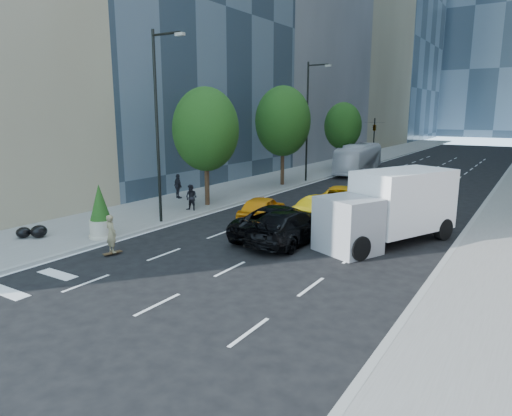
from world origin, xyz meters
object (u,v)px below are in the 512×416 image
Objects in this scene: box_truck at (389,207)px; planter_shrub at (100,212)px; black_sedan_mercedes at (289,226)px; skateboarder at (111,236)px; city_bus at (359,159)px; black_sedan_lincoln at (281,222)px.

planter_shrub is at bearing -125.17° from box_truck.
black_sedan_mercedes is 8.98m from planter_shrub.
skateboarder is at bearing -114.73° from box_truck.
city_bus reaches higher than black_sedan_mercedes.
city_bus is 30.49m from planter_shrub.
skateboarder is 2.67m from planter_shrub.
planter_shrub is (-11.73, -6.91, -0.33)m from box_truck.
planter_shrub is at bearing 35.58° from black_sedan_lincoln.
skateboarder is at bearing -95.45° from city_bus.
city_bus reaches higher than skateboarder.
black_sedan_mercedes is 0.74× the size of box_truck.
skateboarder reaches higher than black_sedan_mercedes.
black_sedan_mercedes is at bearing -123.31° from box_truck.
black_sedan_lincoln is (4.84, 6.23, -0.01)m from skateboarder.
city_bus is at bearing 86.62° from planter_shrub.
city_bus is at bearing -77.42° from black_sedan_lincoln.
black_sedan_lincoln is at bearing -34.93° from black_sedan_mercedes.
box_truck reaches higher than planter_shrub.
skateboarder is 0.22× the size of box_truck.
black_sedan_lincoln is 0.80× the size of box_truck.
box_truck is at bearing -127.69° from skateboarder.
city_bus is (-0.46, 31.74, 0.62)m from skateboarder.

